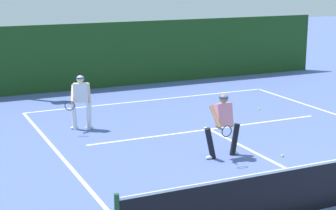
% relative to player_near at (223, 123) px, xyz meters
% --- Properties ---
extents(court_line_baseline_far, '(9.51, 0.10, 0.01)m').
position_rel_player_near_xyz_m(court_line_baseline_far, '(0.96, 6.85, -0.91)').
color(court_line_baseline_far, white).
rests_on(court_line_baseline_far, ground_plane).
extents(court_line_service, '(7.75, 0.10, 0.01)m').
position_rel_player_near_xyz_m(court_line_service, '(0.96, 2.43, -0.91)').
color(court_line_service, white).
rests_on(court_line_service, ground_plane).
extents(court_line_centre, '(0.10, 6.40, 0.01)m').
position_rel_player_near_xyz_m(court_line_centre, '(0.96, -0.49, -0.91)').
color(court_line_centre, white).
rests_on(court_line_centre, ground_plane).
extents(player_near, '(1.07, 0.87, 1.66)m').
position_rel_player_near_xyz_m(player_near, '(0.00, 0.00, 0.00)').
color(player_near, black).
rests_on(player_near, ground_plane).
extents(player_far, '(0.97, 0.87, 1.67)m').
position_rel_player_near_xyz_m(player_far, '(-2.56, 4.09, 0.01)').
color(player_far, silver).
rests_on(player_far, ground_plane).
extents(tennis_ball, '(0.07, 0.07, 0.07)m').
position_rel_player_near_xyz_m(tennis_ball, '(1.41, -0.66, -0.88)').
color(tennis_ball, '#D1E033').
rests_on(tennis_ball, ground_plane).
extents(tennis_ball_extra, '(0.07, 0.07, 0.07)m').
position_rel_player_near_xyz_m(tennis_ball_extra, '(3.75, 3.88, -0.88)').
color(tennis_ball_extra, '#D1E033').
rests_on(tennis_ball_extra, ground_plane).
extents(back_fence_windscreen, '(18.92, 0.12, 2.68)m').
position_rel_player_near_xyz_m(back_fence_windscreen, '(0.96, 9.86, 0.42)').
color(back_fence_windscreen, '#1C4219').
rests_on(back_fence_windscreen, ground_plane).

